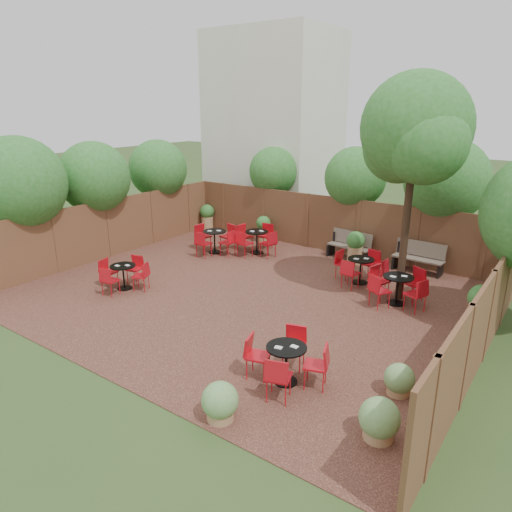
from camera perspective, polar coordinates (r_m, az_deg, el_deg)
The scene contains 13 objects.
ground at distance 13.16m, azimuth -0.83°, elevation -4.79°, with size 80.00×80.00×0.00m, color #354F23.
courtyard_paving at distance 13.15m, azimuth -0.83°, elevation -4.75°, with size 12.00×10.00×0.02m, color #371916.
fence_back at distance 16.92m, azimuth 9.24°, elevation 3.79°, with size 12.00×0.08×2.00m, color #4D2E1C.
fence_left at distance 16.91m, azimuth -17.49°, elevation 3.17°, with size 0.08×10.00×2.00m, color #4D2E1C.
fence_right at distance 10.65m, azimuth 26.33°, elevation -6.64°, with size 0.08×10.00×2.00m, color #4D2E1C.
neighbour_building at distance 21.29m, azimuth 2.21°, elevation 15.09°, with size 5.00×4.00×8.00m, color silver.
overhang_foliage at distance 14.72m, azimuth 0.49°, elevation 8.90°, with size 16.10×11.02×2.80m.
courtyard_tree at distance 12.57m, azimuth 18.71°, elevation 13.73°, with size 2.85×2.75×5.89m.
park_bench_left at distance 16.36m, azimuth 11.37°, elevation 1.35°, with size 1.55×0.67×0.93m.
park_bench_right at distance 15.61m, azimuth 19.18°, elevation -0.08°, with size 1.58×0.58×0.96m.
bistro_tables at distance 13.80m, azimuth 1.94°, elevation -1.59°, with size 8.50×7.96×0.93m.
planters at distance 15.79m, azimuth 7.02°, elevation 1.36°, with size 11.89×3.93×1.14m.
low_shrubs at distance 8.30m, azimuth 8.72°, elevation -17.25°, with size 3.00×3.05×0.71m.
Camera 1 is at (7.19, -9.75, 5.12)m, focal length 32.91 mm.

